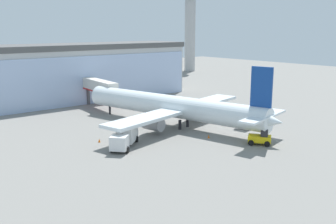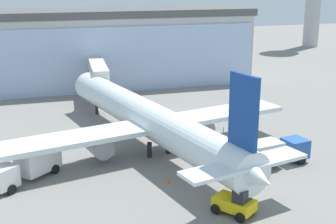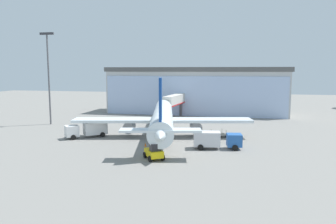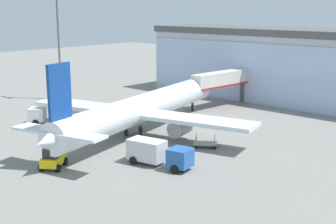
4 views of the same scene
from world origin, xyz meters
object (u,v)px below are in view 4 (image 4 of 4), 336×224
object	(u,v)px
catering_truck	(57,114)
jet_bridge	(224,80)
safety_cone_wingtip	(73,115)
safety_cone_nose	(86,145)
baggage_cart	(205,143)
apron_light_mast	(58,34)
pushback_tug	(53,159)
fuel_truck	(157,152)
airplane	(142,109)

from	to	relation	value
catering_truck	jet_bridge	bearing A→B (deg)	-153.46
jet_bridge	safety_cone_wingtip	xyz separation A→B (m)	(-12.85, -21.90, -4.30)
catering_truck	safety_cone_nose	xyz separation A→B (m)	(12.12, -4.66, -1.19)
safety_cone_nose	catering_truck	bearing A→B (deg)	158.97
baggage_cart	jet_bridge	bearing A→B (deg)	85.52
apron_light_mast	baggage_cart	size ratio (longest dim) A/B	6.27
apron_light_mast	safety_cone_nose	xyz separation A→B (m)	(26.70, -16.23, -11.59)
pushback_tug	fuel_truck	bearing A→B (deg)	-78.72
airplane	safety_cone_wingtip	xyz separation A→B (m)	(-14.59, -0.10, -3.11)
apron_light_mast	airplane	world-z (taller)	apron_light_mast
apron_light_mast	airplane	bearing A→B (deg)	-14.87
apron_light_mast	safety_cone_wingtip	xyz separation A→B (m)	(12.86, -7.39, -11.59)
apron_light_mast	safety_cone_wingtip	bearing A→B (deg)	-29.88
fuel_truck	safety_cone_wingtip	size ratio (longest dim) A/B	13.73
fuel_truck	pushback_tug	world-z (taller)	fuel_truck
airplane	safety_cone_nose	bearing A→B (deg)	163.22
apron_light_mast	fuel_truck	size ratio (longest dim) A/B	2.67
apron_light_mast	safety_cone_nose	size ratio (longest dim) A/B	36.69
fuel_truck	baggage_cart	world-z (taller)	fuel_truck
airplane	catering_truck	distance (m)	13.70
fuel_truck	pushback_tug	xyz separation A→B (m)	(-7.78, -7.78, -0.49)
jet_bridge	fuel_truck	bearing A→B (deg)	-152.80
pushback_tug	jet_bridge	bearing A→B (deg)	-27.31
safety_cone_nose	safety_cone_wingtip	size ratio (longest dim) A/B	1.00
airplane	fuel_truck	bearing A→B (deg)	-140.72
airplane	catering_truck	world-z (taller)	airplane
jet_bridge	fuel_truck	world-z (taller)	jet_bridge
safety_cone_wingtip	apron_light_mast	bearing A→B (deg)	150.12
airplane	baggage_cart	size ratio (longest dim) A/B	12.10
pushback_tug	safety_cone_nose	xyz separation A→B (m)	(-3.25, 7.11, -0.70)
safety_cone_nose	safety_cone_wingtip	distance (m)	16.41
apron_light_mast	catering_truck	xyz separation A→B (m)	(14.57, -11.56, -10.40)
jet_bridge	catering_truck	world-z (taller)	jet_bridge
baggage_cart	safety_cone_nose	bearing A→B (deg)	-173.45
jet_bridge	apron_light_mast	size ratio (longest dim) A/B	0.69
apron_light_mast	catering_truck	size ratio (longest dim) A/B	2.89
airplane	fuel_truck	xyz separation A→B (m)	(10.28, -8.26, -1.92)
jet_bridge	apron_light_mast	bearing A→B (deg)	124.85
jet_bridge	pushback_tug	bearing A→B (deg)	-168.20
apron_light_mast	safety_cone_wingtip	world-z (taller)	apron_light_mast
jet_bridge	safety_cone_wingtip	distance (m)	25.75
jet_bridge	safety_cone_wingtip	size ratio (longest dim) A/B	25.43
airplane	baggage_cart	xyz separation A→B (m)	(10.25, 0.40, -2.88)
catering_truck	airplane	bearing A→B (deg)	158.02
safety_cone_wingtip	jet_bridge	bearing A→B (deg)	59.60
jet_bridge	safety_cone_nose	size ratio (longest dim) A/B	25.43
airplane	safety_cone_nose	world-z (taller)	airplane
jet_bridge	safety_cone_nose	distance (m)	31.05
airplane	fuel_truck	size ratio (longest dim) A/B	5.15
jet_bridge	catering_truck	xyz separation A→B (m)	(-11.14, -26.08, -3.11)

